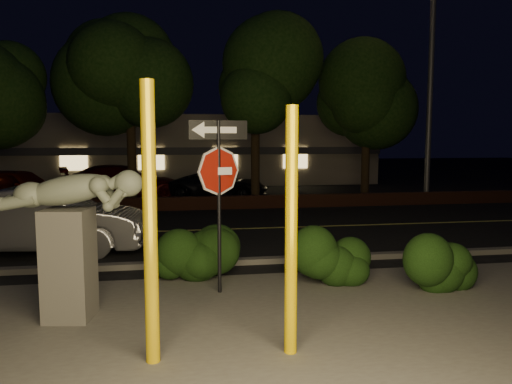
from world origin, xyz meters
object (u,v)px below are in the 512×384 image
at_px(yellow_pole_left, 150,225).
at_px(sculpture, 70,228).
at_px(parked_car_dark, 220,185).
at_px(yellow_pole_right, 291,233).
at_px(parked_car_darkred, 122,182).
at_px(parked_car_red, 17,188).
at_px(signpost, 219,172).
at_px(silver_sedan, 45,221).
at_px(streetlight, 427,39).

xyz_separation_m(yellow_pole_left, sculpture, (-1.23, 1.68, -0.30)).
bearing_deg(sculpture, parked_car_dark, 85.24).
bearing_deg(yellow_pole_right, parked_car_darkred, 102.11).
bearing_deg(parked_car_dark, parked_car_red, 119.02).
distance_m(signpost, parked_car_red, 14.04).
xyz_separation_m(parked_car_red, parked_car_darkred, (3.82, 2.04, -0.01)).
bearing_deg(silver_sedan, signpost, -130.10).
relative_size(sculpture, parked_car_darkred, 0.43).
xyz_separation_m(streetlight, parked_car_darkred, (-12.55, 3.27, -5.96)).
xyz_separation_m(yellow_pole_right, parked_car_darkred, (-3.62, 16.85, -0.79)).
bearing_deg(silver_sedan, sculpture, -157.39).
bearing_deg(parked_car_darkred, parked_car_dark, -109.66).
bearing_deg(silver_sedan, parked_car_darkred, 0.66).
xyz_separation_m(streetlight, parked_car_dark, (-8.26, 2.78, -6.11)).
distance_m(parked_car_red, parked_car_darkred, 4.33).
xyz_separation_m(yellow_pole_right, parked_car_dark, (0.67, 16.36, -0.95)).
bearing_deg(parked_car_dark, streetlight, -90.31).
distance_m(yellow_pole_right, parked_car_darkred, 17.26).
distance_m(yellow_pole_left, sculpture, 2.10).
relative_size(streetlight, parked_car_red, 2.50).
bearing_deg(parked_car_dark, silver_sedan, 171.28).
xyz_separation_m(yellow_pole_left, silver_sedan, (-2.71, 6.36, -0.91)).
xyz_separation_m(sculpture, streetlight, (11.86, 11.87, 5.33)).
relative_size(sculpture, parked_car_dark, 0.52).
xyz_separation_m(yellow_pole_right, silver_sedan, (-4.41, 6.38, -0.78)).
distance_m(parked_car_darkred, parked_car_dark, 4.32).
bearing_deg(sculpture, signpost, 30.54).
relative_size(yellow_pole_left, signpost, 1.12).
relative_size(yellow_pole_right, sculpture, 1.38).
relative_size(yellow_pole_left, parked_car_dark, 0.78).
relative_size(signpost, streetlight, 0.27).
relative_size(signpost, parked_car_darkred, 0.57).
xyz_separation_m(sculpture, silver_sedan, (-1.48, 4.67, -0.61)).
bearing_deg(signpost, streetlight, 40.07).
relative_size(yellow_pole_right, parked_car_darkred, 0.59).
xyz_separation_m(streetlight, parked_car_red, (-16.37, 1.23, -5.95)).
distance_m(sculpture, parked_car_darkred, 15.18).
bearing_deg(yellow_pole_left, parked_car_red, 111.22).
bearing_deg(parked_car_dark, yellow_pole_right, -164.09).
distance_m(sculpture, parked_car_dark, 15.10).
height_order(streetlight, parked_car_darkred, streetlight).
xyz_separation_m(signpost, silver_sedan, (-3.76, 3.77, -1.36)).
height_order(yellow_pole_left, sculpture, yellow_pole_left).
bearing_deg(silver_sedan, yellow_pole_right, -140.38).
bearing_deg(parked_car_red, parked_car_dark, -60.81).
bearing_deg(sculpture, yellow_pole_right, -21.26).
height_order(silver_sedan, parked_car_red, silver_sedan).
distance_m(sculpture, parked_car_red, 13.88).
bearing_deg(parked_car_red, yellow_pole_right, -134.91).
xyz_separation_m(yellow_pole_right, parked_car_red, (-7.44, 14.82, -0.78)).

